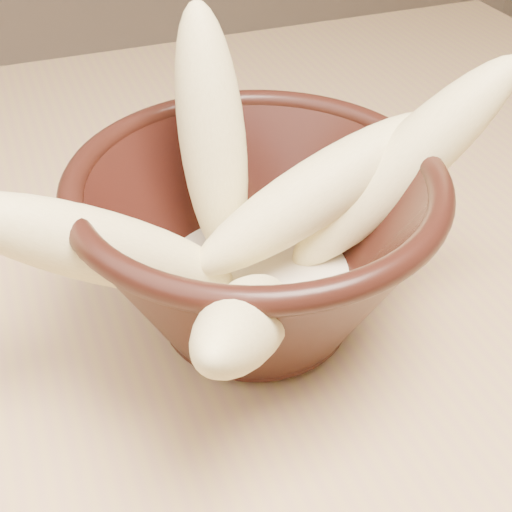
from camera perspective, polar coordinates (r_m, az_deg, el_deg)
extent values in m
cube|color=tan|center=(0.60, -8.45, 0.22)|extent=(1.20, 0.80, 0.04)
cylinder|color=tan|center=(1.27, 13.39, 0.85)|extent=(0.05, 0.05, 0.71)
cylinder|color=black|center=(0.50, 0.00, -5.08)|extent=(0.10, 0.10, 0.01)
cylinder|color=black|center=(0.48, 0.00, -3.02)|extent=(0.10, 0.10, 0.01)
torus|color=black|center=(0.43, 0.00, 6.05)|extent=(0.23, 0.23, 0.02)
cylinder|color=beige|center=(0.47, 0.00, -1.96)|extent=(0.13, 0.13, 0.02)
ellipsoid|color=#D6C67F|center=(0.46, -3.54, 9.57)|extent=(0.05, 0.10, 0.17)
ellipsoid|color=#D6C67F|center=(0.42, -12.05, 0.65)|extent=(0.18, 0.05, 0.14)
ellipsoid|color=#D6C67F|center=(0.47, 11.64, 7.09)|extent=(0.17, 0.05, 0.16)
ellipsoid|color=#D6C67F|center=(0.46, 4.98, 5.19)|extent=(0.20, 0.07, 0.10)
ellipsoid|color=#D6C67F|center=(0.38, -0.75, -5.18)|extent=(0.13, 0.16, 0.12)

